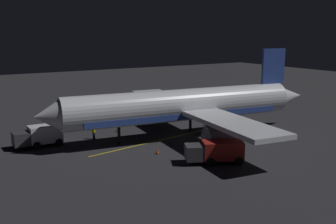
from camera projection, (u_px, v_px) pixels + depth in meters
ground_plane at (181, 138)px, 50.97m from camera, size 180.00×180.00×0.20m
apron_guide_stripe at (153, 142)px, 49.00m from camera, size 3.40×17.82×0.01m
airliner at (186, 106)px, 50.40m from camera, size 32.84×36.92×10.88m
baggage_truck at (40, 136)px, 46.79m from camera, size 2.32×5.46×2.44m
catering_truck at (216, 152)px, 40.90m from camera, size 4.41×6.14×2.27m
ground_crew_worker at (94, 132)px, 50.00m from camera, size 0.40×0.40×1.74m
traffic_cone_near_left at (158, 152)px, 44.13m from camera, size 0.50×0.50×0.55m
traffic_cone_near_right at (117, 130)px, 53.91m from camera, size 0.50×0.50×0.55m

